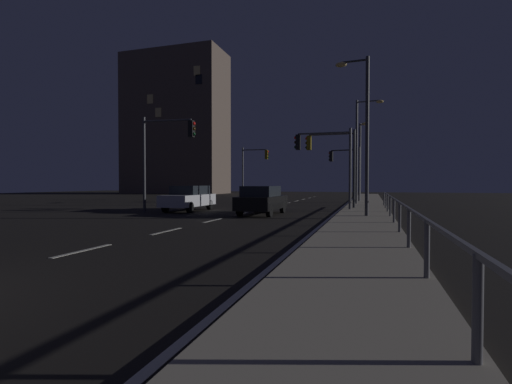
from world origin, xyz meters
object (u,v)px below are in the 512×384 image
traffic_light_overhead_east (332,154)px  traffic_light_far_left (345,164)px  car (262,200)px  car_oncoming (189,198)px  traffic_light_mid_left (254,164)px  street_lamp_median (362,122)px  street_lamp_across_street (361,142)px  traffic_light_far_right (325,153)px  street_lamp_mid_block (361,154)px  building_distant (176,124)px  traffic_light_near_right (165,146)px

traffic_light_overhead_east → traffic_light_far_left: 9.81m
car → car_oncoming: 5.37m
traffic_light_mid_left → street_lamp_median: street_lamp_median is taller
car_oncoming → street_lamp_across_street: size_ratio=0.55×
car → traffic_light_mid_left: bearing=109.1°
traffic_light_overhead_east → traffic_light_far_right: bearing=-101.7°
street_lamp_mid_block → building_distant: building_distant is taller
traffic_light_near_right → traffic_light_overhead_east: 10.65m
car_oncoming → street_lamp_mid_block: (10.00, 13.30, 3.48)m
traffic_light_far_left → street_lamp_across_street: street_lamp_across_street is taller
car → street_lamp_median: 6.58m
traffic_light_overhead_east → street_lamp_across_street: (1.65, 5.09, 1.24)m
street_lamp_across_street → street_lamp_mid_block: (-0.09, 4.35, -0.60)m
car_oncoming → traffic_light_overhead_east: (8.43, 3.86, 2.85)m
traffic_light_far_right → building_distant: size_ratio=0.21×
car → traffic_light_mid_left: size_ratio=0.81×
traffic_light_overhead_east → street_lamp_mid_block: bearing=80.6°
traffic_light_mid_left → street_lamp_mid_block: 11.18m
car → street_lamp_median: (5.28, -0.67, 3.87)m
street_lamp_mid_block → traffic_light_near_right: bearing=-125.2°
car_oncoming → traffic_light_far_right: size_ratio=0.90×
traffic_light_mid_left → street_lamp_median: (11.31, -18.03, 0.90)m
traffic_light_far_left → building_distant: bearing=143.2°
street_lamp_across_street → traffic_light_far_left: bearing=107.0°
building_distant → street_lamp_mid_block: bearing=-36.0°
traffic_light_overhead_east → traffic_light_mid_left: size_ratio=0.92×
car_oncoming → traffic_light_far_right: 8.90m
car → street_lamp_across_street: size_ratio=0.55×
car → building_distant: (-26.63, 37.59, 11.15)m
car → building_distant: building_distant is taller
traffic_light_near_right → traffic_light_far_left: bearing=59.0°
car_oncoming → traffic_light_near_right: size_ratio=0.79×
car_oncoming → building_distant: size_ratio=0.18×
traffic_light_far_left → street_lamp_across_street: size_ratio=0.61×
traffic_light_near_right → building_distant: bearing=118.8°
traffic_light_near_right → street_lamp_across_street: street_lamp_across_street is taller
traffic_light_near_right → street_lamp_across_street: size_ratio=0.70×
traffic_light_far_right → traffic_light_overhead_east: traffic_light_overhead_east is taller
car_oncoming → street_lamp_mid_block: size_ratio=0.64×
car → street_lamp_mid_block: 15.87m
car → traffic_light_mid_left: traffic_light_mid_left is taller
traffic_light_near_right → building_distant: size_ratio=0.23×
car_oncoming → traffic_light_far_left: (8.65, 13.67, 2.69)m
traffic_light_mid_left → street_lamp_across_street: (10.93, -7.01, 1.11)m
street_lamp_median → street_lamp_across_street: 11.04m
traffic_light_far_right → street_lamp_across_street: bearing=73.4°
car_oncoming → street_lamp_across_street: bearing=41.6°
traffic_light_far_right → street_lamp_mid_block: 11.14m
street_lamp_mid_block → building_distant: 39.64m
traffic_light_near_right → traffic_light_mid_left: bearing=90.7°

